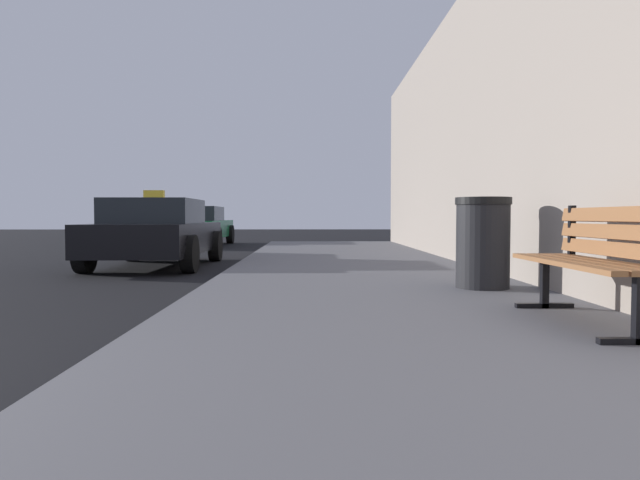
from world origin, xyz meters
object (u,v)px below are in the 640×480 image
at_px(bench, 597,255).
at_px(car_black, 157,233).
at_px(car_green, 196,226).
at_px(trash_bin, 483,242).

distance_m(bench, car_black, 8.24).
bearing_deg(car_green, trash_bin, -65.28).
distance_m(bench, car_green, 15.52).
bearing_deg(trash_bin, bench, -84.34).
distance_m(trash_bin, car_green, 13.50).
height_order(trash_bin, car_green, car_green).
height_order(bench, trash_bin, trash_bin).
relative_size(trash_bin, car_black, 0.25).
bearing_deg(car_green, car_black, -83.90).
bearing_deg(trash_bin, car_black, 137.31).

